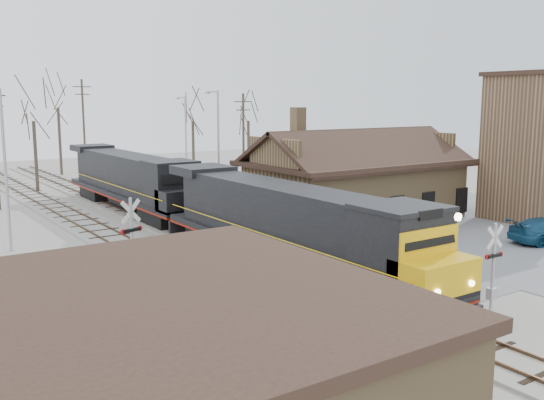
# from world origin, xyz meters

# --- Properties ---
(ground) EXTENTS (140.00, 140.00, 0.00)m
(ground) POSITION_xyz_m (0.00, 0.00, 0.00)
(ground) COLOR #A6A196
(ground) RESTS_ON ground
(road) EXTENTS (60.00, 9.00, 0.03)m
(road) POSITION_xyz_m (0.00, 0.00, 0.01)
(road) COLOR slate
(road) RESTS_ON ground
(parking_lot) EXTENTS (22.00, 26.00, 0.03)m
(parking_lot) POSITION_xyz_m (18.00, 4.00, 0.02)
(parking_lot) COLOR slate
(parking_lot) RESTS_ON ground
(track_main) EXTENTS (3.40, 90.00, 0.24)m
(track_main) POSITION_xyz_m (0.00, 15.00, 0.07)
(track_main) COLOR #A6A196
(track_main) RESTS_ON ground
(track_siding) EXTENTS (3.40, 90.00, 0.24)m
(track_siding) POSITION_xyz_m (-4.50, 15.00, 0.07)
(track_siding) COLOR #A6A196
(track_siding) RESTS_ON ground
(depot) EXTENTS (15.20, 9.31, 7.90)m
(depot) POSITION_xyz_m (11.99, 12.00, 2.41)
(depot) COLOR olive
(depot) RESTS_ON ground
(signal_tower) EXTENTS (6.00, 5.40, 10.30)m
(signal_tower) POSITION_xyz_m (22.39, 5.00, 5.08)
(signal_tower) COLOR #916A49
(signal_tower) RESTS_ON ground
(locomotive_lead) EXTENTS (3.03, 20.32, 4.51)m
(locomotive_lead) POSITION_xyz_m (0.00, 2.99, 2.37)
(locomotive_lead) COLOR black
(locomotive_lead) RESTS_ON ground
(locomotive_trailing) EXTENTS (3.03, 20.32, 4.27)m
(locomotive_trailing) POSITION_xyz_m (0.00, 23.58, 2.37)
(locomotive_trailing) COLOR black
(locomotive_trailing) RESTS_ON ground
(crossbuck_near) EXTENTS (1.04, 0.27, 3.64)m
(crossbuck_near) POSITION_xyz_m (3.40, -5.54, 1.74)
(crossbuck_near) COLOR #A5A8AD
(crossbuck_near) RESTS_ON ground
(crossbuck_far) EXTENTS (1.14, 0.45, 4.15)m
(crossbuck_far) POSITION_xyz_m (-7.12, 5.50, 1.94)
(crossbuck_far) COLOR #A5A8AD
(crossbuck_far) RESTS_ON ground
(streetlight_a) EXTENTS (0.25, 2.04, 9.01)m
(streetlight_a) POSITION_xyz_m (-10.23, 16.06, 5.04)
(streetlight_a) COLOR #A5A8AD
(streetlight_a) RESTS_ON ground
(streetlight_b) EXTENTS (0.25, 2.04, 9.13)m
(streetlight_b) POSITION_xyz_m (6.76, 22.48, 5.11)
(streetlight_b) COLOR #A5A8AD
(streetlight_b) RESTS_ON ground
(streetlight_c) EXTENTS (0.25, 2.04, 8.74)m
(streetlight_c) POSITION_xyz_m (10.30, 35.44, 4.90)
(streetlight_c) COLOR #A5A8AD
(streetlight_c) RESTS_ON ground
(utility_pole_b) EXTENTS (2.00, 0.24, 10.60)m
(utility_pole_b) POSITION_xyz_m (3.60, 46.48, 5.53)
(utility_pole_b) COLOR #382D23
(utility_pole_b) RESTS_ON ground
(utility_pole_c) EXTENTS (2.00, 0.24, 9.02)m
(utility_pole_c) POSITION_xyz_m (14.58, 31.28, 4.73)
(utility_pole_c) COLOR #382D23
(utility_pole_c) RESTS_ON ground
(tree_b) EXTENTS (4.33, 4.33, 10.62)m
(tree_b) POSITION_xyz_m (-3.47, 38.30, 7.56)
(tree_b) COLOR #382D23
(tree_b) RESTS_ON ground
(tree_c) EXTENTS (5.05, 5.05, 12.38)m
(tree_c) POSITION_xyz_m (1.85, 49.79, 8.82)
(tree_c) COLOR #382D23
(tree_c) RESTS_ON ground
(tree_d) EXTENTS (4.11, 4.11, 10.06)m
(tree_d) POSITION_xyz_m (13.32, 39.68, 7.16)
(tree_d) COLOR #382D23
(tree_d) RESTS_ON ground
(tree_e) EXTENTS (4.07, 4.07, 9.97)m
(tree_e) POSITION_xyz_m (19.39, 38.04, 7.10)
(tree_e) COLOR #382D23
(tree_e) RESTS_ON ground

